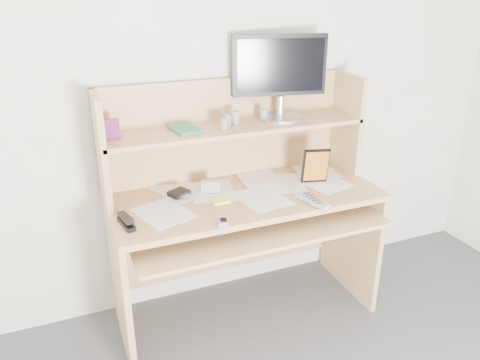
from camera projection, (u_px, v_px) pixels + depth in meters
name	position (u px, v px, depth m)	size (l,w,h in m)	color
back_wall	(224.00, 87.00, 2.51)	(3.60, 0.04, 2.50)	white
desk	(240.00, 198.00, 2.52)	(1.40, 0.70, 1.30)	tan
paper_clutter	(246.00, 194.00, 2.43)	(1.32, 0.54, 0.01)	silver
keyboard	(273.00, 211.00, 2.45)	(0.42, 0.25, 0.03)	black
tv_remote	(313.00, 200.00, 2.32)	(0.06, 0.20, 0.02)	#9E9F9A
flip_phone	(223.00, 220.00, 2.12)	(0.05, 0.09, 0.02)	#BBBBBE
stapler	(126.00, 220.00, 2.10)	(0.04, 0.15, 0.04)	black
wallet	(179.00, 193.00, 2.40)	(0.10, 0.08, 0.02)	black
sticky_note_pad	(220.00, 200.00, 2.35)	(0.08, 0.08, 0.01)	gold
digital_camera	(211.00, 186.00, 2.43)	(0.10, 0.04, 0.06)	silver
game_case	(315.00, 166.00, 2.51)	(0.14, 0.02, 0.20)	black
blue_pen	(320.00, 204.00, 2.30)	(0.01, 0.01, 0.13)	blue
card_box	(112.00, 129.00, 2.19)	(0.07, 0.02, 0.10)	maroon
shelf_book	(185.00, 129.00, 2.33)	(0.13, 0.17, 0.02)	#2D7244
chip_stack_a	(227.00, 120.00, 2.41)	(0.04, 0.04, 0.06)	black
chip_stack_b	(235.00, 118.00, 2.43)	(0.04, 0.04, 0.07)	white
chip_stack_c	(224.00, 124.00, 2.35)	(0.05, 0.05, 0.06)	black
chip_stack_d	(264.00, 115.00, 2.50)	(0.04, 0.04, 0.07)	white
monitor	(280.00, 74.00, 2.48)	(0.51, 0.26, 0.44)	#A4A4A8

